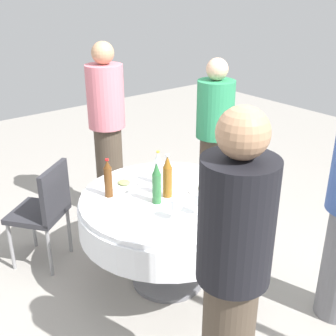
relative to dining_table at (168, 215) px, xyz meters
name	(u,v)px	position (x,y,z in m)	size (l,w,h in m)	color
ground_plane	(168,279)	(0.00, 0.00, -0.59)	(10.00, 10.00, 0.00)	gray
dining_table	(168,215)	(0.00, 0.00, 0.00)	(1.30, 1.30, 0.74)	white
bottle_green_west	(157,184)	(0.02, -0.12, 0.30)	(0.06, 0.06, 0.32)	#2D6B38
bottle_brown_outer	(238,196)	(0.48, 0.21, 0.28)	(0.06, 0.06, 0.27)	#593314
bottle_brown_north	(108,179)	(-0.27, -0.33, 0.29)	(0.06, 0.06, 0.29)	#593314
bottle_amber_mid	(167,177)	(-0.01, 0.00, 0.30)	(0.07, 0.07, 0.32)	#8C5619
bottle_clear_far	(158,169)	(-0.22, 0.08, 0.27)	(0.06, 0.06, 0.27)	silver
wine_glass_mid	(176,204)	(0.29, -0.16, 0.27)	(0.08, 0.08, 0.15)	white
wine_glass_far	(200,199)	(0.33, 0.00, 0.26)	(0.07, 0.07, 0.15)	white
wine_glass_right	(230,184)	(0.29, 0.33, 0.26)	(0.07, 0.07, 0.15)	white
plate_east	(124,184)	(-0.35, -0.15, 0.16)	(0.23, 0.23, 0.04)	white
plate_rear	(205,190)	(0.11, 0.27, 0.16)	(0.25, 0.25, 0.04)	white
knife_outer	(208,229)	(0.50, -0.08, 0.15)	(0.18, 0.02, 0.01)	silver
knife_north	(133,205)	(-0.05, -0.27, 0.15)	(0.18, 0.02, 0.01)	silver
knife_mid	(182,177)	(-0.18, 0.28, 0.15)	(0.18, 0.02, 0.01)	silver
person_west	(107,130)	(-1.19, 0.22, 0.30)	(0.34, 0.34, 1.69)	#4C3F33
person_outer	(232,277)	(1.07, -0.47, 0.32)	(0.34, 0.34, 1.73)	#4C3F33
person_mid	(214,140)	(-0.51, 0.95, 0.22)	(0.34, 0.34, 1.56)	#4C3F33
chair_right	(45,207)	(-0.80, -0.61, -0.07)	(0.56, 0.56, 0.87)	#2D2D33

